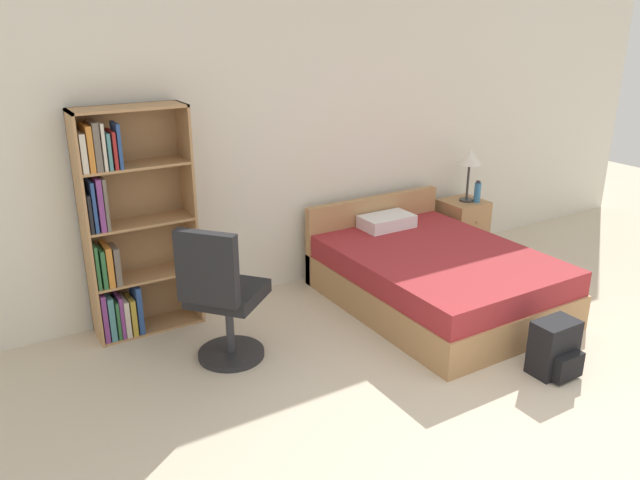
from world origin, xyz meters
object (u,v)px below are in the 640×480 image
(bookshelf, at_px, (124,229))
(office_chair, at_px, (222,298))
(backpack_black, at_px, (555,349))
(nightstand, at_px, (462,228))
(table_lamp, at_px, (470,160))
(water_bottle, at_px, (477,192))
(bed, at_px, (432,275))

(bookshelf, height_order, office_chair, bookshelf)
(bookshelf, xyz_separation_m, backpack_black, (2.37, -2.18, -0.67))
(nightstand, distance_m, backpack_black, 2.34)
(table_lamp, height_order, water_bottle, table_lamp)
(water_bottle, height_order, backpack_black, water_bottle)
(bed, bearing_deg, table_lamp, 34.35)
(bed, xyz_separation_m, table_lamp, (1.06, 0.73, 0.76))
(bookshelf, distance_m, backpack_black, 3.29)
(bed, height_order, office_chair, office_chair)
(office_chair, relative_size, nightstand, 1.83)
(office_chair, relative_size, table_lamp, 2.01)
(table_lamp, distance_m, water_bottle, 0.34)
(office_chair, bearing_deg, nightstand, 13.80)
(bed, bearing_deg, water_bottle, 29.65)
(water_bottle, relative_size, backpack_black, 0.56)
(water_bottle, xyz_separation_m, backpack_black, (-1.14, -1.98, -0.50))
(bed, height_order, backpack_black, bed)
(office_chair, bearing_deg, water_bottle, 11.70)
(bookshelf, xyz_separation_m, table_lamp, (3.46, -0.11, 0.16))
(bed, xyz_separation_m, water_bottle, (1.12, 0.64, 0.44))
(nightstand, relative_size, backpack_black, 1.47)
(bed, distance_m, table_lamp, 1.50)
(backpack_black, bearing_deg, table_lamp, 62.35)
(nightstand, distance_m, water_bottle, 0.42)
(backpack_black, bearing_deg, nightstand, 62.90)
(bookshelf, height_order, bed, bookshelf)
(nightstand, bearing_deg, water_bottle, -51.86)
(backpack_black, bearing_deg, bookshelf, 137.41)
(bookshelf, distance_m, nightstand, 3.49)
(table_lamp, relative_size, water_bottle, 2.38)
(office_chair, relative_size, backpack_black, 2.69)
(bookshelf, relative_size, backpack_black, 4.46)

